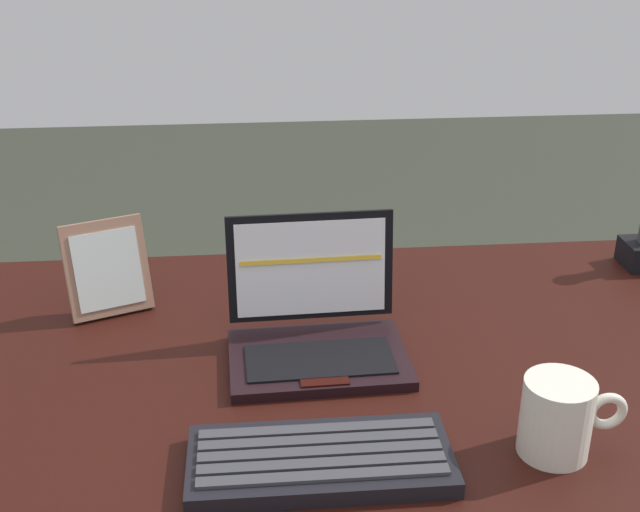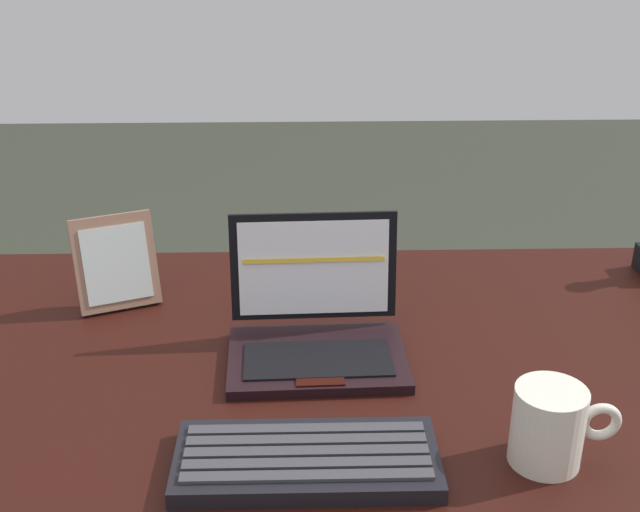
% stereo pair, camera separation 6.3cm
% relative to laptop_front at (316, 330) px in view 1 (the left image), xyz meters
% --- Properties ---
extents(desk, '(1.37, 0.78, 0.75)m').
position_rel_laptop_front_xyz_m(desk, '(0.08, -0.04, -0.15)').
color(desk, black).
rests_on(desk, ground).
extents(laptop_front, '(0.25, 0.20, 0.18)m').
position_rel_laptop_front_xyz_m(laptop_front, '(0.00, 0.00, 0.00)').
color(laptop_front, black).
rests_on(laptop_front, desk).
extents(external_keyboard, '(0.30, 0.13, 0.03)m').
position_rel_laptop_front_xyz_m(external_keyboard, '(-0.02, -0.25, -0.03)').
color(external_keyboard, black).
rests_on(external_keyboard, desk).
extents(photo_frame, '(0.13, 0.09, 0.15)m').
position_rel_laptop_front_xyz_m(photo_frame, '(-0.30, 0.15, 0.04)').
color(photo_frame, '#8B644F').
rests_on(photo_frame, desk).
extents(coffee_mug, '(0.12, 0.08, 0.09)m').
position_rel_laptop_front_xyz_m(coffee_mug, '(0.26, -0.24, 0.01)').
color(coffee_mug, silver).
rests_on(coffee_mug, desk).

